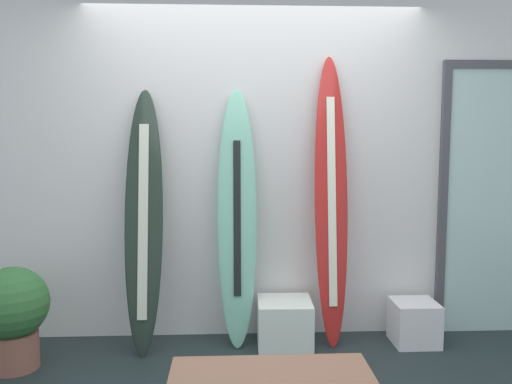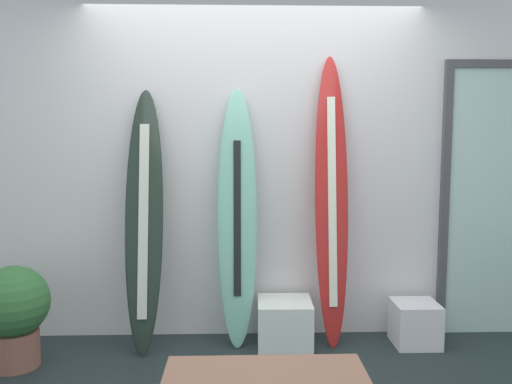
{
  "view_description": "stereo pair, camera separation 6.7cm",
  "coord_description": "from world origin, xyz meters",
  "px_view_note": "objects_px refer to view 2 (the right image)",
  "views": [
    {
      "loc": [
        -0.18,
        -2.9,
        1.57
      ],
      "look_at": [
        0.01,
        0.95,
        1.14
      ],
      "focal_mm": 38.06,
      "sensor_mm": 36.0,
      "label": 1
    },
    {
      "loc": [
        -0.12,
        -2.91,
        1.57
      ],
      "look_at": [
        0.01,
        0.95,
        1.14
      ],
      "focal_mm": 38.06,
      "sensor_mm": 36.0,
      "label": 2
    }
  ],
  "objects_px": {
    "glass_door": "(511,195)",
    "surfboard_seafoam": "(237,220)",
    "surfboard_crimson": "(332,201)",
    "bench": "(265,384)",
    "display_block_left": "(415,323)",
    "potted_plant": "(14,310)",
    "display_block_center": "(285,323)",
    "surfboard_charcoal": "(144,222)"
  },
  "relations": [
    {
      "from": "surfboard_crimson",
      "to": "display_block_left",
      "type": "xyz_separation_m",
      "value": [
        0.62,
        -0.07,
        -0.91
      ]
    },
    {
      "from": "bench",
      "to": "glass_door",
      "type": "bearing_deg",
      "value": 40.69
    },
    {
      "from": "display_block_left",
      "to": "potted_plant",
      "type": "height_order",
      "value": "potted_plant"
    },
    {
      "from": "surfboard_seafoam",
      "to": "display_block_left",
      "type": "height_order",
      "value": "surfboard_seafoam"
    },
    {
      "from": "surfboard_crimson",
      "to": "bench",
      "type": "bearing_deg",
      "value": -110.11
    },
    {
      "from": "surfboard_crimson",
      "to": "potted_plant",
      "type": "distance_m",
      "value": 2.32
    },
    {
      "from": "surfboard_charcoal",
      "to": "potted_plant",
      "type": "xyz_separation_m",
      "value": [
        -0.82,
        -0.31,
        -0.54
      ]
    },
    {
      "from": "display_block_left",
      "to": "surfboard_crimson",
      "type": "bearing_deg",
      "value": 173.21
    },
    {
      "from": "surfboard_seafoam",
      "to": "bench",
      "type": "relative_size",
      "value": 2.05
    },
    {
      "from": "surfboard_seafoam",
      "to": "display_block_center",
      "type": "height_order",
      "value": "surfboard_seafoam"
    },
    {
      "from": "surfboard_seafoam",
      "to": "surfboard_crimson",
      "type": "relative_size",
      "value": 0.89
    },
    {
      "from": "display_block_center",
      "to": "potted_plant",
      "type": "distance_m",
      "value": 1.88
    },
    {
      "from": "surfboard_charcoal",
      "to": "display_block_center",
      "type": "distance_m",
      "value": 1.27
    },
    {
      "from": "glass_door",
      "to": "potted_plant",
      "type": "distance_m",
      "value": 3.71
    },
    {
      "from": "surfboard_charcoal",
      "to": "surfboard_crimson",
      "type": "distance_m",
      "value": 1.37
    },
    {
      "from": "surfboard_crimson",
      "to": "display_block_left",
      "type": "height_order",
      "value": "surfboard_crimson"
    },
    {
      "from": "display_block_left",
      "to": "glass_door",
      "type": "xyz_separation_m",
      "value": [
        0.79,
        0.24,
        0.93
      ]
    },
    {
      "from": "surfboard_seafoam",
      "to": "display_block_left",
      "type": "bearing_deg",
      "value": -3.45
    },
    {
      "from": "display_block_left",
      "to": "bench",
      "type": "bearing_deg",
      "value": -129.02
    },
    {
      "from": "surfboard_seafoam",
      "to": "glass_door",
      "type": "relative_size",
      "value": 0.9
    },
    {
      "from": "display_block_center",
      "to": "potted_plant",
      "type": "height_order",
      "value": "potted_plant"
    },
    {
      "from": "display_block_left",
      "to": "bench",
      "type": "distance_m",
      "value": 1.91
    },
    {
      "from": "display_block_left",
      "to": "glass_door",
      "type": "bearing_deg",
      "value": 16.65
    },
    {
      "from": "surfboard_seafoam",
      "to": "glass_door",
      "type": "bearing_deg",
      "value": 4.28
    },
    {
      "from": "surfboard_seafoam",
      "to": "bench",
      "type": "bearing_deg",
      "value": -85.28
    },
    {
      "from": "display_block_center",
      "to": "glass_door",
      "type": "xyz_separation_m",
      "value": [
        1.76,
        0.23,
        0.92
      ]
    },
    {
      "from": "glass_door",
      "to": "surfboard_seafoam",
      "type": "bearing_deg",
      "value": -175.72
    },
    {
      "from": "display_block_left",
      "to": "display_block_center",
      "type": "xyz_separation_m",
      "value": [
        -0.97,
        0.0,
        0.01
      ]
    },
    {
      "from": "display_block_center",
      "to": "potted_plant",
      "type": "bearing_deg",
      "value": -170.67
    },
    {
      "from": "surfboard_crimson",
      "to": "display_block_left",
      "type": "relative_size",
      "value": 6.57
    },
    {
      "from": "surfboard_charcoal",
      "to": "surfboard_seafoam",
      "type": "relative_size",
      "value": 1.0
    },
    {
      "from": "display_block_center",
      "to": "bench",
      "type": "xyz_separation_m",
      "value": [
        -0.22,
        -1.47,
        0.25
      ]
    },
    {
      "from": "surfboard_charcoal",
      "to": "display_block_left",
      "type": "relative_size",
      "value": 5.81
    },
    {
      "from": "surfboard_seafoam",
      "to": "surfboard_charcoal",
      "type": "bearing_deg",
      "value": -174.25
    },
    {
      "from": "bench",
      "to": "display_block_left",
      "type": "bearing_deg",
      "value": 50.98
    },
    {
      "from": "surfboard_seafoam",
      "to": "glass_door",
      "type": "height_order",
      "value": "glass_door"
    },
    {
      "from": "surfboard_seafoam",
      "to": "potted_plant",
      "type": "bearing_deg",
      "value": -165.8
    },
    {
      "from": "glass_door",
      "to": "display_block_center",
      "type": "bearing_deg",
      "value": -172.46
    },
    {
      "from": "glass_door",
      "to": "surfboard_crimson",
      "type": "bearing_deg",
      "value": -173.45
    },
    {
      "from": "surfboard_charcoal",
      "to": "surfboard_crimson",
      "type": "xyz_separation_m",
      "value": [
        1.36,
        0.06,
        0.14
      ]
    },
    {
      "from": "potted_plant",
      "to": "surfboard_seafoam",
      "type": "bearing_deg",
      "value": 14.2
    },
    {
      "from": "surfboard_crimson",
      "to": "bench",
      "type": "distance_m",
      "value": 1.77
    }
  ]
}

